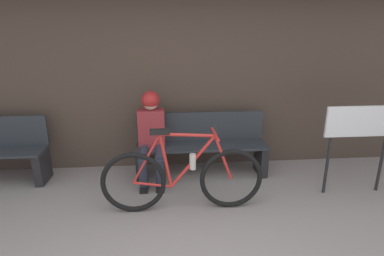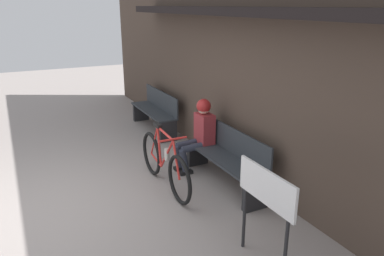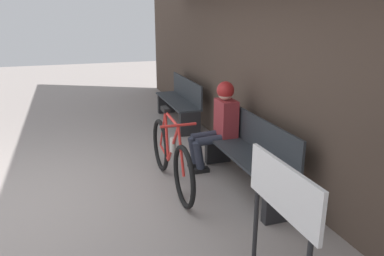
{
  "view_description": "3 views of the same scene",
  "coord_description": "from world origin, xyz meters",
  "px_view_note": "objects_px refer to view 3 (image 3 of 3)",
  "views": [
    {
      "loc": [
        -0.15,
        -1.34,
        1.83
      ],
      "look_at": [
        0.15,
        2.09,
        0.77
      ],
      "focal_mm": 28.0,
      "sensor_mm": 36.0,
      "label": 1
    },
    {
      "loc": [
        4.67,
        -0.34,
        2.58
      ],
      "look_at": [
        0.08,
        1.97,
        0.89
      ],
      "focal_mm": 35.0,
      "sensor_mm": 36.0,
      "label": 2
    },
    {
      "loc": [
        4.03,
        0.49,
        2.02
      ],
      "look_at": [
        -0.09,
        1.85,
        0.68
      ],
      "focal_mm": 35.0,
      "sensor_mm": 36.0,
      "label": 3
    }
  ],
  "objects_px": {
    "park_bench_far": "(180,102)",
    "signboard": "(282,201)",
    "bicycle": "(171,157)",
    "park_bench_near": "(249,155)",
    "person_seated": "(219,119)"
  },
  "relations": [
    {
      "from": "person_seated",
      "to": "park_bench_far",
      "type": "height_order",
      "value": "person_seated"
    },
    {
      "from": "park_bench_near",
      "to": "bicycle",
      "type": "relative_size",
      "value": 1.0
    },
    {
      "from": "bicycle",
      "to": "park_bench_near",
      "type": "bearing_deg",
      "value": 70.98
    },
    {
      "from": "park_bench_far",
      "to": "signboard",
      "type": "height_order",
      "value": "signboard"
    },
    {
      "from": "park_bench_far",
      "to": "signboard",
      "type": "xyz_separation_m",
      "value": [
        4.65,
        -0.65,
        0.41
      ]
    },
    {
      "from": "bicycle",
      "to": "person_seated",
      "type": "bearing_deg",
      "value": 115.14
    },
    {
      "from": "park_bench_far",
      "to": "person_seated",
      "type": "bearing_deg",
      "value": -2.88
    },
    {
      "from": "park_bench_near",
      "to": "person_seated",
      "type": "distance_m",
      "value": 0.72
    },
    {
      "from": "park_bench_near",
      "to": "person_seated",
      "type": "height_order",
      "value": "person_seated"
    },
    {
      "from": "park_bench_near",
      "to": "signboard",
      "type": "distance_m",
      "value": 1.93
    },
    {
      "from": "signboard",
      "to": "park_bench_far",
      "type": "bearing_deg",
      "value": 171.99
    },
    {
      "from": "person_seated",
      "to": "bicycle",
      "type": "bearing_deg",
      "value": -64.86
    },
    {
      "from": "bicycle",
      "to": "signboard",
      "type": "bearing_deg",
      "value": 6.1
    },
    {
      "from": "bicycle",
      "to": "park_bench_far",
      "type": "relative_size",
      "value": 1.03
    },
    {
      "from": "park_bench_near",
      "to": "signboard",
      "type": "height_order",
      "value": "signboard"
    }
  ]
}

